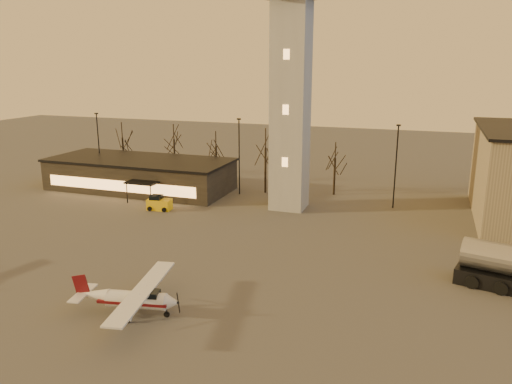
% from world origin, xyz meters
% --- Properties ---
extents(ground, '(220.00, 220.00, 0.00)m').
position_xyz_m(ground, '(0.00, 0.00, 0.00)').
color(ground, '#44403E').
rests_on(ground, ground).
extents(control_tower, '(6.80, 6.80, 32.60)m').
position_xyz_m(control_tower, '(0.00, 30.00, 16.33)').
color(control_tower, gray).
rests_on(control_tower, ground).
extents(terminal, '(25.40, 12.20, 4.30)m').
position_xyz_m(terminal, '(-21.99, 31.98, 2.16)').
color(terminal, black).
rests_on(terminal, ground).
extents(light_poles, '(58.50, 12.25, 10.14)m').
position_xyz_m(light_poles, '(0.50, 31.00, 5.41)').
color(light_poles, black).
rests_on(light_poles, ground).
extents(tree_row, '(37.20, 9.20, 8.80)m').
position_xyz_m(tree_row, '(-13.70, 39.16, 5.94)').
color(tree_row, black).
rests_on(tree_row, ground).
extents(cessna_front, '(8.11, 10.21, 2.81)m').
position_xyz_m(cessna_front, '(-2.58, 0.67, 0.96)').
color(cessna_front, silver).
rests_on(cessna_front, ground).
extents(service_cart, '(2.93, 2.03, 1.77)m').
position_xyz_m(service_cart, '(-14.42, 23.91, 0.67)').
color(service_cart, yellow).
rests_on(service_cart, ground).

